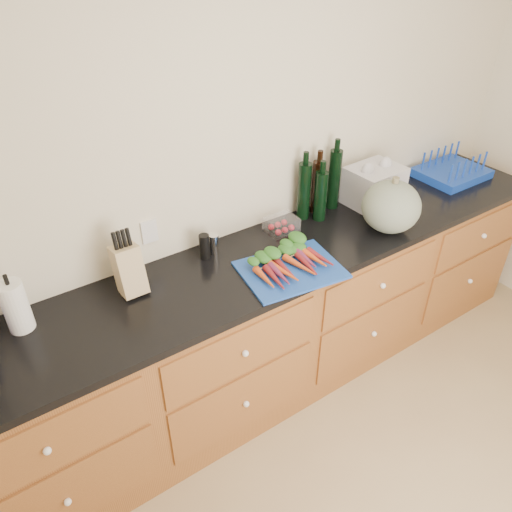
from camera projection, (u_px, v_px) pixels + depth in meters
wall_back at (248, 166)px, 2.62m from camera, size 4.10×0.05×2.60m
cabinets at (281, 321)px, 2.89m from camera, size 3.60×0.64×0.90m
countertop at (283, 254)px, 2.62m from camera, size 3.64×0.62×0.04m
cutting_board at (291, 270)px, 2.46m from camera, size 0.53×0.43×0.01m
carrots at (286, 261)px, 2.48m from camera, size 0.38×0.28×0.05m
squash at (391, 207)px, 2.71m from camera, size 0.32×0.32×0.29m
paper_towel at (16, 306)px, 2.06m from camera, size 0.10×0.10×0.24m
knife_block at (129, 270)px, 2.28m from camera, size 0.12×0.12×0.23m
grinder_salt at (205, 248)px, 2.53m from camera, size 0.05×0.05×0.11m
grinder_pepper at (205, 246)px, 2.52m from camera, size 0.05×0.05×0.13m
canister_chrome at (214, 245)px, 2.56m from camera, size 0.05×0.05×0.11m
tomato_box at (281, 224)px, 2.75m from camera, size 0.17×0.13×0.08m
bottles at (319, 188)px, 2.85m from camera, size 0.30×0.15×0.36m
grocery_bag at (374, 186)px, 2.98m from camera, size 0.32×0.26×0.23m
dish_rack at (452, 171)px, 3.31m from camera, size 0.43×0.35×0.17m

